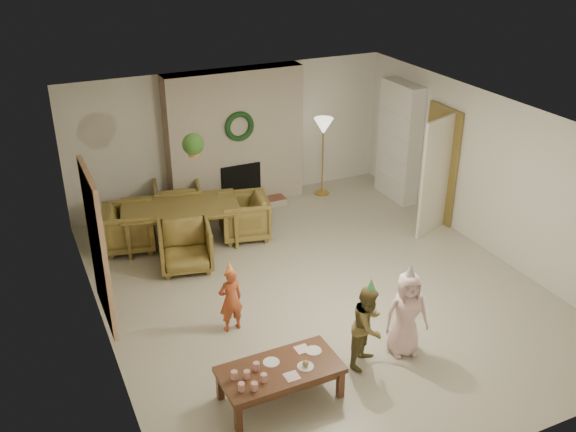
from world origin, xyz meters
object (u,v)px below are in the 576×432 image
dining_chair_far (178,202)px  child_pink (406,314)px  child_plaid (368,326)px  dining_chair_left (130,228)px  dining_table (182,225)px  dining_chair_near (185,246)px  coffee_table_top (280,370)px  child_red (231,300)px  dining_chair_right (244,217)px

dining_chair_far → child_pink: bearing=119.7°
child_plaid → dining_chair_left: bearing=81.8°
dining_table → child_plaid: (1.15, -3.92, 0.20)m
dining_table → dining_chair_near: size_ratio=2.34×
dining_chair_near → dining_chair_far: 1.65m
coffee_table_top → child_plaid: child_plaid is taller
child_red → dining_chair_right: bearing=-119.2°
child_red → child_plaid: bearing=129.2°
child_plaid → dining_table: bearing=72.7°
dining_chair_near → child_red: bearing=-75.5°
dining_chair_left → dining_chair_right: size_ratio=1.00×
dining_chair_near → coffee_table_top: 3.25m
dining_table → dining_chair_left: dining_chair_left is taller
dining_table → child_pink: size_ratio=1.67×
dining_chair_left → dining_chair_right: bearing=-90.0°
dining_chair_left → child_plaid: size_ratio=0.75×
dining_chair_near → dining_chair_right: same height
dining_table → child_red: child_red is taller
dining_chair_far → child_pink: child_pink is taller
child_red → child_pink: 2.23m
dining_chair_near → dining_chair_far: (0.35, 1.61, 0.00)m
dining_table → coffee_table_top: 4.05m
dining_chair_near → child_plaid: bearing=-54.8°
dining_chair_left → coffee_table_top: (0.75, -4.22, 0.02)m
dining_chair_left → child_pink: size_ratio=0.71×
dining_chair_right → dining_chair_near: bearing=-51.3°
coffee_table_top → dining_table: bearing=88.5°
dining_chair_right → child_plaid: size_ratio=0.75×
dining_chair_far → child_pink: size_ratio=0.71×
dining_chair_right → child_plaid: 3.71m
dining_chair_near → dining_chair_right: (1.18, 0.59, 0.00)m
dining_table → dining_chair_left: size_ratio=2.34×
dining_chair_near → dining_chair_right: size_ratio=1.00×
dining_chair_near → dining_chair_left: bearing=135.0°
dining_table → coffee_table_top: size_ratio=1.38×
dining_table → dining_chair_left: bearing=180.0°
dining_table → dining_chair_left: (-0.81, 0.17, 0.03)m
dining_table → coffee_table_top: bearing=-78.6°
dining_table → dining_chair_near: (-0.17, -0.81, 0.03)m
coffee_table_top → child_pink: child_pink is taller
dining_table → child_pink: 4.29m
child_red → child_plaid: size_ratio=0.85×
child_plaid → child_pink: size_ratio=0.95×
child_plaid → child_pink: 0.52m
dining_table → child_red: 2.60m
dining_chair_right → child_plaid: (0.15, -3.70, 0.17)m
child_pink → dining_table: bearing=127.1°
dining_chair_left → child_pink: bearing=-136.8°
dining_chair_left → child_plaid: child_plaid is taller
dining_table → child_plaid: child_plaid is taller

